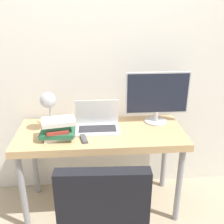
% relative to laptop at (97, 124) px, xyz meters
% --- Properties ---
extents(wall_back, '(8.00, 0.05, 2.60)m').
position_rel_laptop_xyz_m(wall_back, '(0.03, 0.32, 0.48)').
color(wall_back, silver).
rests_on(wall_back, ground_plane).
extents(desk, '(1.39, 0.58, 0.77)m').
position_rel_laptop_xyz_m(desk, '(0.03, -0.04, -0.13)').
color(desk, tan).
rests_on(desk, ground_plane).
extents(laptop, '(0.37, 0.23, 0.24)m').
position_rel_laptop_xyz_m(laptop, '(0.00, 0.00, 0.00)').
color(laptop, silver).
rests_on(laptop, desk).
extents(monitor, '(0.55, 0.20, 0.46)m').
position_rel_laptop_xyz_m(monitor, '(0.53, 0.11, 0.20)').
color(monitor, '#B7B7BC').
rests_on(monitor, desk).
extents(desk_lamp, '(0.14, 0.26, 0.34)m').
position_rel_laptop_xyz_m(desk_lamp, '(-0.39, 0.01, 0.18)').
color(desk_lamp, '#4C4C51').
rests_on(desk_lamp, desk).
extents(book_stack, '(0.28, 0.20, 0.17)m').
position_rel_laptop_xyz_m(book_stack, '(-0.31, -0.15, 0.03)').
color(book_stack, silver).
rests_on(book_stack, desk).
extents(tv_remote, '(0.07, 0.14, 0.02)m').
position_rel_laptop_xyz_m(tv_remote, '(-0.11, -0.19, -0.04)').
color(tv_remote, '#4C4C51').
rests_on(tv_remote, desk).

